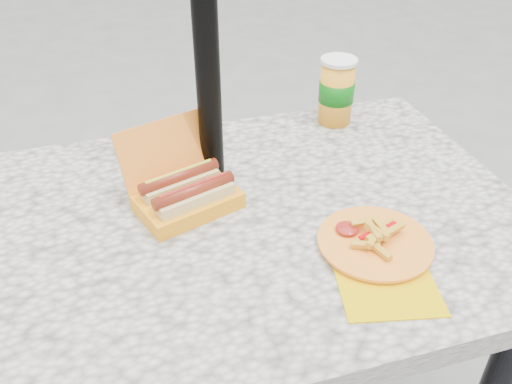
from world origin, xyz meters
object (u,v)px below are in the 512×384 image
object	(u,v)px
umbrella_pole	(205,18)
fries_plate	(375,245)
soda_cup	(336,91)
hotdog_box	(186,192)

from	to	relation	value
umbrella_pole	fries_plate	size ratio (longest dim) A/B	7.36
soda_cup	fries_plate	bearing A→B (deg)	-104.83
soda_cup	umbrella_pole	bearing A→B (deg)	-155.94
umbrella_pole	hotdog_box	world-z (taller)	umbrella_pole
hotdog_box	fries_plate	world-z (taller)	hotdog_box
hotdog_box	fries_plate	xyz separation A→B (m)	(0.31, -0.23, -0.02)
fries_plate	soda_cup	size ratio (longest dim) A/B	1.76
hotdog_box	fries_plate	distance (m)	0.38
umbrella_pole	hotdog_box	xyz separation A→B (m)	(-0.08, -0.10, -0.31)
umbrella_pole	hotdog_box	distance (m)	0.34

